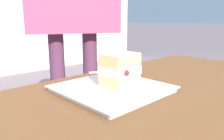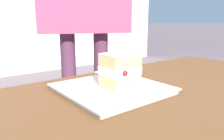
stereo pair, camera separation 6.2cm
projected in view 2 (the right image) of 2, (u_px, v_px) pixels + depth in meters
dessert_plate at (112, 89)px, 0.63m from camera, size 0.28×0.28×0.02m
cake_slice at (120, 70)px, 0.62m from camera, size 0.10×0.09×0.10m
dessert_fork at (120, 72)px, 0.86m from camera, size 0.16×0.10×0.01m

